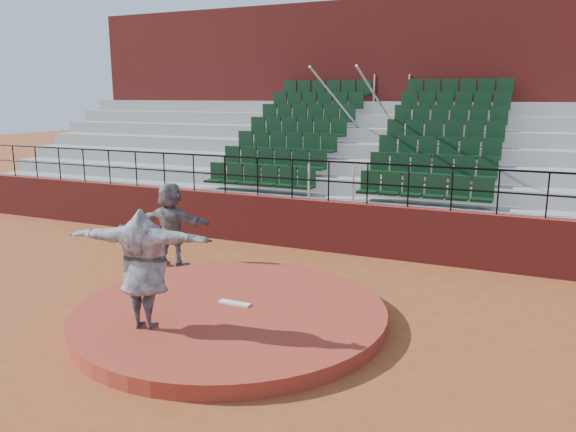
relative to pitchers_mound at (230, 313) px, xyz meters
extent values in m
plane|color=brown|center=(0.00, 0.00, -0.12)|extent=(90.00, 90.00, 0.00)
cylinder|color=#A03623|center=(0.00, 0.00, 0.00)|extent=(5.50, 5.50, 0.25)
cube|color=white|center=(0.00, 0.15, 0.14)|extent=(0.60, 0.15, 0.03)
cube|color=maroon|center=(0.00, 5.00, 0.53)|extent=(24.00, 0.30, 1.30)
cylinder|color=black|center=(0.00, 5.00, 2.17)|extent=(24.00, 0.05, 0.05)
cylinder|color=black|center=(0.00, 5.00, 1.68)|extent=(24.00, 0.04, 0.04)
cylinder|color=black|center=(-11.00, 5.00, 1.67)|extent=(0.04, 0.04, 1.00)
cylinder|color=black|center=(-10.00, 5.00, 1.67)|extent=(0.04, 0.04, 1.00)
cylinder|color=black|center=(-9.00, 5.00, 1.67)|extent=(0.04, 0.04, 1.00)
cylinder|color=black|center=(-8.00, 5.00, 1.67)|extent=(0.04, 0.04, 1.00)
cylinder|color=black|center=(-7.00, 5.00, 1.67)|extent=(0.04, 0.04, 1.00)
cylinder|color=black|center=(-6.00, 5.00, 1.67)|extent=(0.04, 0.04, 1.00)
cylinder|color=black|center=(-5.00, 5.00, 1.67)|extent=(0.04, 0.04, 1.00)
cylinder|color=black|center=(-4.00, 5.00, 1.67)|extent=(0.04, 0.04, 1.00)
cylinder|color=black|center=(-3.00, 5.00, 1.67)|extent=(0.04, 0.04, 1.00)
cylinder|color=black|center=(-2.00, 5.00, 1.67)|extent=(0.04, 0.04, 1.00)
cylinder|color=black|center=(-1.00, 5.00, 1.67)|extent=(0.04, 0.04, 1.00)
cylinder|color=black|center=(0.00, 5.00, 1.67)|extent=(0.04, 0.04, 1.00)
cylinder|color=black|center=(1.00, 5.00, 1.67)|extent=(0.04, 0.04, 1.00)
cylinder|color=black|center=(2.00, 5.00, 1.67)|extent=(0.04, 0.04, 1.00)
cylinder|color=black|center=(3.00, 5.00, 1.67)|extent=(0.04, 0.04, 1.00)
cylinder|color=black|center=(4.00, 5.00, 1.67)|extent=(0.04, 0.04, 1.00)
cylinder|color=black|center=(5.00, 5.00, 1.67)|extent=(0.04, 0.04, 1.00)
cube|color=#969691|center=(0.00, 5.58, 0.53)|extent=(24.00, 0.85, 1.30)
cube|color=black|center=(-2.25, 5.59, 1.54)|extent=(3.30, 0.48, 0.72)
cube|color=black|center=(2.25, 5.59, 1.54)|extent=(3.30, 0.48, 0.72)
cube|color=#969691|center=(0.00, 6.43, 0.73)|extent=(24.00, 0.85, 1.70)
cube|color=black|center=(-2.25, 6.44, 1.94)|extent=(3.30, 0.48, 0.72)
cube|color=black|center=(2.25, 6.44, 1.94)|extent=(3.30, 0.48, 0.72)
cube|color=#969691|center=(0.00, 7.28, 0.93)|extent=(24.00, 0.85, 2.10)
cube|color=black|center=(-2.25, 7.29, 2.33)|extent=(3.30, 0.48, 0.72)
cube|color=black|center=(2.25, 7.29, 2.33)|extent=(3.30, 0.48, 0.72)
cube|color=#969691|center=(0.00, 8.12, 1.12)|extent=(24.00, 0.85, 2.50)
cube|color=black|center=(-2.25, 8.13, 2.73)|extent=(3.30, 0.48, 0.72)
cube|color=black|center=(2.25, 8.13, 2.73)|extent=(3.30, 0.48, 0.72)
cube|color=#969691|center=(0.00, 8.97, 1.33)|extent=(24.00, 0.85, 2.90)
cube|color=black|center=(-2.25, 8.98, 3.14)|extent=(3.30, 0.48, 0.72)
cube|color=black|center=(2.25, 8.98, 3.14)|extent=(3.30, 0.48, 0.72)
cube|color=#969691|center=(0.00, 9.82, 1.52)|extent=(24.00, 0.85, 3.30)
cube|color=black|center=(-2.25, 9.83, 3.53)|extent=(3.30, 0.48, 0.72)
cube|color=black|center=(2.25, 9.83, 3.53)|extent=(3.30, 0.48, 0.72)
cube|color=#969691|center=(0.00, 10.68, 1.73)|extent=(24.00, 0.85, 3.70)
cube|color=black|center=(-2.25, 10.69, 3.94)|extent=(3.30, 0.48, 0.72)
cube|color=black|center=(2.25, 10.69, 3.94)|extent=(3.30, 0.48, 0.72)
cylinder|color=silver|center=(-0.60, 8.12, 3.28)|extent=(0.06, 5.97, 2.46)
cylinder|color=silver|center=(0.60, 8.12, 3.28)|extent=(0.06, 5.97, 2.46)
cube|color=maroon|center=(0.00, 12.60, 3.43)|extent=(24.00, 3.00, 7.10)
imported|color=black|center=(-0.82, -1.28, 1.10)|extent=(2.47, 1.12, 1.94)
imported|color=black|center=(-2.87, 2.30, 0.86)|extent=(1.83, 0.59, 1.97)
camera|label=1|loc=(4.74, -8.11, 3.78)|focal=35.00mm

